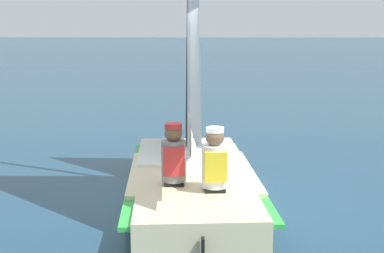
% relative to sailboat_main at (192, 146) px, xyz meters
% --- Properties ---
extents(ground_plane, '(260.00, 260.00, 0.00)m').
position_rel_sailboat_main_xyz_m(ground_plane, '(-0.03, -0.00, -0.75)').
color(ground_plane, navy).
extents(sailboat_main, '(4.09, 2.00, 5.58)m').
position_rel_sailboat_main_xyz_m(sailboat_main, '(0.00, 0.00, 0.00)').
color(sailboat_main, beige).
rests_on(sailboat_main, ground_plane).
extents(sailor_helm, '(0.36, 0.33, 1.16)m').
position_rel_sailboat_main_xyz_m(sailor_helm, '(0.60, -0.20, -0.12)').
color(sailor_helm, black).
rests_on(sailor_helm, ground_plane).
extents(sailor_crew, '(0.36, 0.33, 1.16)m').
position_rel_sailboat_main_xyz_m(sailor_crew, '(0.84, 0.30, -0.12)').
color(sailor_crew, black).
rests_on(sailor_crew, ground_plane).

